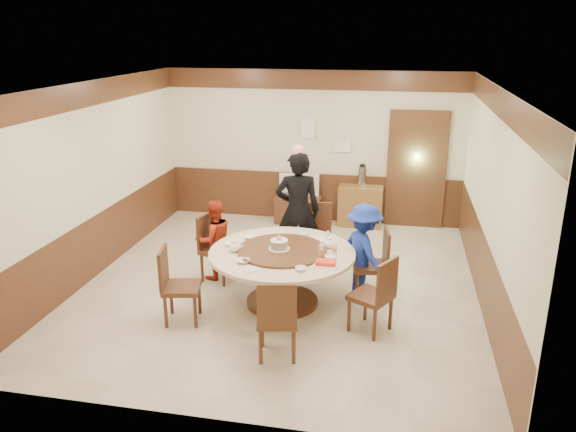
% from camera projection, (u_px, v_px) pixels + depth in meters
% --- Properties ---
extents(room, '(6.00, 6.04, 2.84)m').
position_uv_depth(room, '(281.00, 213.00, 7.74)').
color(room, beige).
rests_on(room, ground).
extents(banquet_table, '(1.90, 1.90, 0.78)m').
position_uv_depth(banquet_table, '(282.00, 267.00, 7.34)').
color(banquet_table, '#4A2817').
rests_on(banquet_table, ground).
extents(chair_0, '(0.51, 0.51, 0.97)m').
position_uv_depth(chair_0, '(371.00, 276.00, 7.59)').
color(chair_0, '#4A2817').
rests_on(chair_0, ground).
extents(chair_1, '(0.48, 0.49, 0.97)m').
position_uv_depth(chair_1, '(317.00, 247.00, 8.60)').
color(chair_1, '#4A2817').
rests_on(chair_1, ground).
extents(chair_2, '(0.54, 0.54, 0.97)m').
position_uv_depth(chair_2, '(218.00, 259.00, 8.15)').
color(chair_2, '#4A2817').
rests_on(chair_2, ground).
extents(chair_3, '(0.53, 0.52, 0.97)m').
position_uv_depth(chair_3, '(181.00, 298.00, 6.97)').
color(chair_3, '#4A2817').
rests_on(chair_3, ground).
extents(chair_4, '(0.52, 0.53, 0.97)m').
position_uv_depth(chair_4, '(277.00, 332.00, 6.20)').
color(chair_4, '#4A2817').
rests_on(chair_4, ground).
extents(chair_5, '(0.60, 0.60, 0.97)m').
position_uv_depth(chair_5, '(372.00, 308.00, 6.73)').
color(chair_5, '#4A2817').
rests_on(chair_5, ground).
extents(person_standing, '(0.73, 0.55, 1.82)m').
position_uv_depth(person_standing, '(298.00, 211.00, 8.36)').
color(person_standing, black).
rests_on(person_standing, ground).
extents(person_red, '(0.73, 0.71, 1.18)m').
position_uv_depth(person_red, '(214.00, 240.00, 8.11)').
color(person_red, '#A52A16').
rests_on(person_red, ground).
extents(person_blue, '(0.89, 0.97, 1.31)m').
position_uv_depth(person_blue, '(364.00, 251.00, 7.52)').
color(person_blue, '#182E99').
rests_on(person_blue, ground).
extents(birthday_cake, '(0.28, 0.28, 0.19)m').
position_uv_depth(birthday_cake, '(279.00, 244.00, 7.23)').
color(birthday_cake, white).
rests_on(birthday_cake, banquet_table).
extents(teapot_left, '(0.17, 0.15, 0.13)m').
position_uv_depth(teapot_left, '(234.00, 247.00, 7.24)').
color(teapot_left, white).
rests_on(teapot_left, banquet_table).
extents(teapot_right, '(0.17, 0.15, 0.13)m').
position_uv_depth(teapot_right, '(329.00, 244.00, 7.36)').
color(teapot_right, white).
rests_on(teapot_right, banquet_table).
extents(bowl_0, '(0.15, 0.15, 0.04)m').
position_uv_depth(bowl_0, '(250.00, 237.00, 7.71)').
color(bowl_0, white).
rests_on(bowl_0, banquet_table).
extents(bowl_1, '(0.14, 0.14, 0.04)m').
position_uv_depth(bowl_1, '(301.00, 269.00, 6.68)').
color(bowl_1, white).
rests_on(bowl_1, banquet_table).
extents(bowl_2, '(0.17, 0.17, 0.04)m').
position_uv_depth(bowl_2, '(243.00, 261.00, 6.91)').
color(bowl_2, white).
rests_on(bowl_2, banquet_table).
extents(bowl_3, '(0.15, 0.15, 0.05)m').
position_uv_depth(bowl_3, '(330.00, 258.00, 7.01)').
color(bowl_3, white).
rests_on(bowl_3, banquet_table).
extents(bowl_4, '(0.15, 0.15, 0.04)m').
position_uv_depth(bowl_4, '(230.00, 244.00, 7.46)').
color(bowl_4, white).
rests_on(bowl_4, banquet_table).
extents(bowl_5, '(0.13, 0.13, 0.04)m').
position_uv_depth(bowl_5, '(302.00, 234.00, 7.80)').
color(bowl_5, white).
rests_on(bowl_5, banquet_table).
extents(saucer_near, '(0.18, 0.18, 0.01)m').
position_uv_depth(saucer_near, '(251.00, 269.00, 6.71)').
color(saucer_near, white).
rests_on(saucer_near, banquet_table).
extents(saucer_far, '(0.18, 0.18, 0.01)m').
position_uv_depth(saucer_far, '(322.00, 240.00, 7.65)').
color(saucer_far, white).
rests_on(saucer_far, banquet_table).
extents(shrimp_platter, '(0.30, 0.20, 0.06)m').
position_uv_depth(shrimp_platter, '(326.00, 264.00, 6.81)').
color(shrimp_platter, white).
rests_on(shrimp_platter, banquet_table).
extents(bottle_0, '(0.06, 0.06, 0.16)m').
position_uv_depth(bottle_0, '(321.00, 251.00, 7.07)').
color(bottle_0, white).
rests_on(bottle_0, banquet_table).
extents(bottle_1, '(0.06, 0.06, 0.16)m').
position_uv_depth(bottle_1, '(335.00, 249.00, 7.13)').
color(bottle_1, white).
rests_on(bottle_1, banquet_table).
extents(bottle_2, '(0.06, 0.06, 0.16)m').
position_uv_depth(bottle_2, '(328.00, 238.00, 7.50)').
color(bottle_2, white).
rests_on(bottle_2, banquet_table).
extents(tv_stand, '(0.85, 0.45, 0.50)m').
position_uv_depth(tv_stand, '(299.00, 209.00, 10.59)').
color(tv_stand, '#4A2817').
rests_on(tv_stand, ground).
extents(television, '(0.75, 0.14, 0.43)m').
position_uv_depth(television, '(299.00, 186.00, 10.44)').
color(television, gray).
rests_on(television, tv_stand).
extents(side_cabinet, '(0.80, 0.40, 0.75)m').
position_uv_depth(side_cabinet, '(360.00, 206.00, 10.37)').
color(side_cabinet, brown).
rests_on(side_cabinet, ground).
extents(thermos, '(0.15, 0.15, 0.38)m').
position_uv_depth(thermos, '(362.00, 176.00, 10.18)').
color(thermos, silver).
rests_on(thermos, side_cabinet).
extents(notice_left, '(0.25, 0.00, 0.35)m').
position_uv_depth(notice_left, '(308.00, 129.00, 10.28)').
color(notice_left, white).
rests_on(notice_left, room).
extents(notice_right, '(0.30, 0.00, 0.22)m').
position_uv_depth(notice_right, '(342.00, 146.00, 10.26)').
color(notice_right, white).
rests_on(notice_right, room).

